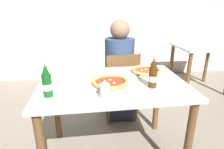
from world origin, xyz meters
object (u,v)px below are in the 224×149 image
diner_seated (119,73)px  beer_bottle_center (153,74)px  beer_bottle_left (47,82)px  dining_table_main (113,95)px  pizza_margherita_near (146,71)px  pizza_marinara_far (110,82)px  napkin_with_cutlery (58,79)px  chair_behind_table (120,83)px  paper_cup (105,91)px  dining_table_background (200,55)px

diner_seated → beer_bottle_center: size_ratio=4.89×
diner_seated → beer_bottle_left: size_ratio=4.89×
dining_table_main → pizza_margherita_near: pizza_margherita_near is taller
pizza_marinara_far → napkin_with_cutlery: 0.46m
chair_behind_table → paper_cup: 0.96m
beer_bottle_center → chair_behind_table: bearing=98.4°
beer_bottle_center → paper_cup: beer_bottle_center is taller
pizza_marinara_far → paper_cup: paper_cup is taller
napkin_with_cutlery → diner_seated: bearing=40.4°
beer_bottle_center → diner_seated: bearing=98.4°
pizza_marinara_far → beer_bottle_left: bearing=-163.2°
beer_bottle_left → paper_cup: beer_bottle_left is taller
diner_seated → beer_bottle_center: (0.12, -0.80, 0.27)m
chair_behind_table → beer_bottle_left: bearing=44.7°
dining_table_main → dining_table_background: 2.09m
beer_bottle_center → napkin_with_cutlery: (-0.75, 0.26, -0.10)m
pizza_marinara_far → diner_seated: bearing=74.2°
paper_cup → chair_behind_table: bearing=72.6°
beer_bottle_center → beer_bottle_left: bearing=-176.4°
beer_bottle_center → paper_cup: 0.41m
dining_table_main → beer_bottle_left: size_ratio=4.86×
pizza_marinara_far → napkin_with_cutlery: (-0.43, 0.17, -0.02)m
beer_bottle_left → diner_seated: bearing=52.3°
beer_bottle_left → napkin_with_cutlery: (0.03, 0.31, -0.10)m
dining_table_main → pizza_marinara_far: 0.15m
chair_behind_table → diner_seated: diner_seated is taller
pizza_margherita_near → dining_table_background: bearing=41.6°
chair_behind_table → paper_cup: bearing=67.0°
diner_seated → napkin_with_cutlery: bearing=-139.6°
dining_table_background → pizza_marinara_far: bearing=-140.5°
pizza_margherita_near → pizza_marinara_far: 0.44m
diner_seated → beer_bottle_left: 1.10m
dining_table_main → beer_bottle_left: beer_bottle_left is taller
pizza_marinara_far → beer_bottle_center: (0.32, -0.09, 0.08)m
chair_behind_table → beer_bottle_left: (-0.66, -0.80, 0.37)m
chair_behind_table → beer_bottle_center: (0.11, -0.75, 0.37)m
beer_bottle_left → paper_cup: bearing=-10.2°
chair_behind_table → napkin_with_cutlery: (-0.64, -0.49, 0.27)m
chair_behind_table → paper_cup: size_ratio=8.95×
diner_seated → dining_table_background: (1.45, 0.65, 0.01)m
chair_behind_table → pizza_margherita_near: bearing=105.2°
beer_bottle_left → napkin_with_cutlery: 0.33m
dining_table_main → diner_seated: diner_seated is taller
pizza_margherita_near → diner_seated: bearing=109.5°
beer_bottle_center → napkin_with_cutlery: bearing=160.6°
diner_seated → pizza_margherita_near: size_ratio=3.97×
dining_table_background → beer_bottle_center: beer_bottle_center is taller
pizza_margherita_near → beer_bottle_center: beer_bottle_center is taller
diner_seated → dining_table_background: size_ratio=1.51×
pizza_margherita_near → beer_bottle_left: bearing=-156.2°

